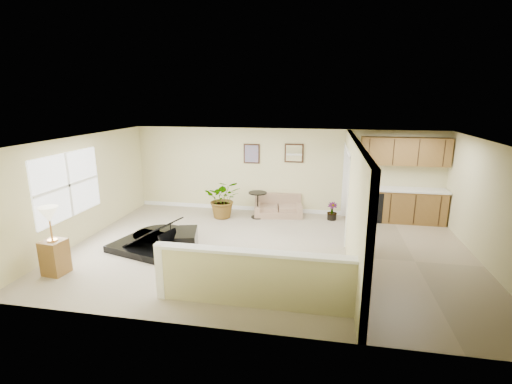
% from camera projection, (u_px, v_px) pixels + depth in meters
% --- Properties ---
extents(floor, '(9.00, 9.00, 0.00)m').
position_uv_depth(floor, '(268.00, 251.00, 8.37)').
color(floor, tan).
rests_on(floor, ground).
extents(back_wall, '(9.00, 0.04, 2.50)m').
position_uv_depth(back_wall, '(283.00, 171.00, 10.92)').
color(back_wall, beige).
rests_on(back_wall, floor).
extents(front_wall, '(9.00, 0.04, 2.50)m').
position_uv_depth(front_wall, '(236.00, 253.00, 5.20)').
color(front_wall, beige).
rests_on(front_wall, floor).
extents(left_wall, '(0.04, 6.00, 2.50)m').
position_uv_depth(left_wall, '(82.00, 189.00, 8.85)').
color(left_wall, beige).
rests_on(left_wall, floor).
extents(right_wall, '(0.04, 6.00, 2.50)m').
position_uv_depth(right_wall, '(495.00, 209.00, 7.27)').
color(right_wall, beige).
rests_on(right_wall, floor).
extents(ceiling, '(9.00, 6.00, 0.04)m').
position_uv_depth(ceiling, '(269.00, 140.00, 7.75)').
color(ceiling, silver).
rests_on(ceiling, back_wall).
extents(kitchen_vinyl, '(2.70, 6.00, 0.01)m').
position_uv_depth(kitchen_vinyl, '(415.00, 262.00, 7.82)').
color(kitchen_vinyl, '#9B8969').
rests_on(kitchen_vinyl, floor).
extents(interior_partition, '(0.18, 5.99, 2.50)m').
position_uv_depth(interior_partition, '(352.00, 200.00, 7.99)').
color(interior_partition, beige).
rests_on(interior_partition, floor).
extents(pony_half_wall, '(3.42, 0.22, 1.00)m').
position_uv_depth(pony_half_wall, '(251.00, 278.00, 6.04)').
color(pony_half_wall, beige).
rests_on(pony_half_wall, floor).
extents(left_window, '(0.05, 2.15, 1.45)m').
position_uv_depth(left_window, '(68.00, 185.00, 8.33)').
color(left_window, white).
rests_on(left_window, left_wall).
extents(wall_art_left, '(0.48, 0.04, 0.58)m').
position_uv_depth(wall_art_left, '(252.00, 154.00, 10.93)').
color(wall_art_left, '#351F13').
rests_on(wall_art_left, back_wall).
extents(wall_mirror, '(0.55, 0.04, 0.55)m').
position_uv_depth(wall_mirror, '(294.00, 153.00, 10.70)').
color(wall_mirror, '#351F13').
rests_on(wall_mirror, back_wall).
extents(kitchen_cabinets, '(2.36, 0.65, 2.33)m').
position_uv_depth(kitchen_cabinets, '(397.00, 191.00, 10.20)').
color(kitchen_cabinets, brown).
rests_on(kitchen_cabinets, floor).
extents(piano, '(2.03, 2.03, 1.42)m').
position_uv_depth(piano, '(149.00, 222.00, 8.52)').
color(piano, black).
rests_on(piano, floor).
extents(piano_bench, '(0.62, 0.91, 0.55)m').
position_uv_depth(piano_bench, '(187.00, 243.00, 8.10)').
color(piano_bench, black).
rests_on(piano_bench, floor).
extents(loveseat, '(1.48, 0.97, 0.78)m').
position_uv_depth(loveseat, '(278.00, 205.00, 10.85)').
color(loveseat, tan).
rests_on(loveseat, floor).
extents(accent_table, '(0.52, 0.52, 0.75)m').
position_uv_depth(accent_table, '(258.00, 201.00, 10.56)').
color(accent_table, black).
rests_on(accent_table, floor).
extents(palm_plant, '(1.16, 1.05, 1.11)m').
position_uv_depth(palm_plant, '(223.00, 199.00, 10.58)').
color(palm_plant, black).
rests_on(palm_plant, floor).
extents(small_plant, '(0.29, 0.29, 0.50)m').
position_uv_depth(small_plant, '(332.00, 212.00, 10.45)').
color(small_plant, black).
rests_on(small_plant, floor).
extents(lamp_stand, '(0.44, 0.44, 1.37)m').
position_uv_depth(lamp_stand, '(53.00, 246.00, 7.16)').
color(lamp_stand, brown).
rests_on(lamp_stand, floor).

